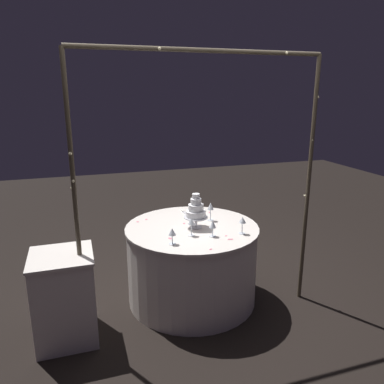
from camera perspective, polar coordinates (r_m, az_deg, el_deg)
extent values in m
plane|color=black|center=(3.80, 0.00, -15.91)|extent=(12.00, 12.00, 0.00)
cylinder|color=#473D2D|center=(3.54, 17.45, 0.89)|extent=(0.04, 0.04, 2.26)
cylinder|color=#473D2D|center=(2.91, -17.49, -2.16)|extent=(0.04, 0.04, 2.26)
cylinder|color=#473D2D|center=(2.98, 1.93, 20.94)|extent=(2.03, 0.04, 0.04)
sphere|color=#F9EAB2|center=(3.44, 18.80, 13.67)|extent=(0.02, 0.02, 0.02)
sphere|color=#F9EAB2|center=(2.89, -17.98, 0.55)|extent=(0.02, 0.02, 0.02)
sphere|color=#F9EAB2|center=(3.26, 14.36, 20.01)|extent=(0.02, 0.02, 0.02)
sphere|color=#F9EAB2|center=(3.57, 16.99, -0.58)|extent=(0.02, 0.02, 0.02)
sphere|color=#F9EAB2|center=(2.81, -18.21, 5.63)|extent=(0.02, 0.02, 0.02)
sphere|color=#F9EAB2|center=(3.04, 5.20, 20.77)|extent=(0.02, 0.02, 0.02)
sphere|color=#F9EAB2|center=(3.60, 17.21, -2.20)|extent=(0.02, 0.02, 0.02)
sphere|color=#F9EAB2|center=(2.86, -18.03, 3.77)|extent=(0.02, 0.02, 0.02)
sphere|color=#F9EAB2|center=(2.87, -5.03, 21.12)|extent=(0.02, 0.02, 0.02)
sphere|color=#F9EAB2|center=(3.65, 17.08, -3.87)|extent=(0.02, 0.02, 0.02)
sphere|color=#F9EAB2|center=(2.85, -17.81, 1.61)|extent=(0.02, 0.02, 0.02)
sphere|color=#F9EAB2|center=(2.81, -16.04, 20.74)|extent=(0.02, 0.02, 0.02)
sphere|color=#F9EAB2|center=(3.46, 18.03, 7.63)|extent=(0.02, 0.02, 0.02)
cylinder|color=silver|center=(3.63, 0.00, -11.00)|extent=(1.22, 1.22, 0.73)
cylinder|color=silver|center=(3.48, 0.00, -5.49)|extent=(1.25, 1.25, 0.02)
cube|color=silver|center=(3.26, -18.96, -15.23)|extent=(0.46, 0.46, 0.72)
cube|color=silver|center=(3.09, -19.56, -9.27)|extent=(0.48, 0.48, 0.02)
cylinder|color=silver|center=(3.45, 0.59, -5.44)|extent=(0.11, 0.11, 0.01)
cylinder|color=silver|center=(3.43, 0.60, -4.67)|extent=(0.02, 0.02, 0.09)
cylinder|color=silver|center=(3.41, 0.60, -3.88)|extent=(0.22, 0.22, 0.01)
cylinder|color=white|center=(3.40, 0.60, -3.36)|extent=(0.18, 0.18, 0.06)
cylinder|color=white|center=(3.38, 0.60, -2.42)|extent=(0.14, 0.14, 0.06)
cylinder|color=white|center=(3.37, 0.61, -1.48)|extent=(0.10, 0.10, 0.05)
cylinder|color=white|center=(3.35, 0.61, -0.65)|extent=(0.07, 0.07, 0.05)
cylinder|color=silver|center=(3.27, -0.12, -6.66)|extent=(0.06, 0.06, 0.00)
cylinder|color=silver|center=(3.25, -0.12, -5.79)|extent=(0.01, 0.01, 0.10)
cone|color=silver|center=(3.22, -0.12, -4.51)|extent=(0.06, 0.06, 0.05)
cylinder|color=silver|center=(3.10, -3.04, -7.96)|extent=(0.06, 0.06, 0.00)
cylinder|color=silver|center=(3.08, -3.05, -7.27)|extent=(0.01, 0.01, 0.08)
cone|color=silver|center=(3.06, -3.07, -6.10)|extent=(0.06, 0.06, 0.06)
cylinder|color=silver|center=(3.34, 7.69, -6.33)|extent=(0.06, 0.06, 0.00)
cylinder|color=silver|center=(3.32, 7.72, -5.50)|extent=(0.01, 0.01, 0.10)
cone|color=silver|center=(3.29, 7.77, -4.26)|extent=(0.06, 0.06, 0.05)
cylinder|color=silver|center=(3.26, 3.18, -6.78)|extent=(0.06, 0.06, 0.00)
cylinder|color=silver|center=(3.24, 3.19, -6.12)|extent=(0.01, 0.01, 0.08)
cone|color=silver|center=(3.21, 3.21, -4.93)|extent=(0.06, 0.06, 0.07)
cylinder|color=silver|center=(3.64, 2.84, -4.35)|extent=(0.06, 0.06, 0.00)
cylinder|color=silver|center=(3.62, 2.85, -3.51)|extent=(0.01, 0.01, 0.11)
cone|color=silver|center=(3.59, 2.87, -2.16)|extent=(0.06, 0.06, 0.07)
cube|color=silver|center=(3.80, -0.84, -3.47)|extent=(0.04, 0.22, 0.01)
cube|color=white|center=(3.92, -1.58, -2.81)|extent=(0.03, 0.09, 0.01)
ellipsoid|color=#EA6B84|center=(3.63, -8.35, -4.56)|extent=(0.04, 0.04, 0.00)
ellipsoid|color=#EA6B84|center=(3.55, -1.22, -4.84)|extent=(0.03, 0.03, 0.00)
ellipsoid|color=#EA6B84|center=(3.00, 2.90, -8.77)|extent=(0.03, 0.03, 0.00)
ellipsoid|color=#EA6B84|center=(3.87, 2.74, -3.14)|extent=(0.03, 0.03, 0.00)
ellipsoid|color=#EA6B84|center=(3.64, -0.17, -4.32)|extent=(0.03, 0.04, 0.00)
ellipsoid|color=#EA6B84|center=(3.27, 5.27, -6.72)|extent=(0.03, 0.02, 0.00)
ellipsoid|color=#EA6B84|center=(3.21, -3.41, -7.12)|extent=(0.04, 0.05, 0.00)
ellipsoid|color=#EA6B84|center=(3.68, -7.04, -4.20)|extent=(0.04, 0.04, 0.00)
ellipsoid|color=#EA6B84|center=(3.20, 6.13, -7.22)|extent=(0.03, 0.02, 0.00)
ellipsoid|color=#EA6B84|center=(3.20, 5.72, -7.24)|extent=(0.03, 0.03, 0.00)
ellipsoid|color=#EA6B84|center=(3.97, -0.18, -2.65)|extent=(0.03, 0.03, 0.00)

